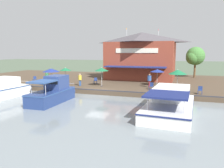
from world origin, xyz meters
TOP-DOWN VIEW (x-y plane):
  - ground_plane at (0.00, 0.00)m, footprint 220.00×220.00m
  - quay_deck at (-11.00, 0.00)m, footprint 22.00×56.00m
  - quay_edge_fender at (-0.10, 0.00)m, footprint 0.20×50.40m
  - waterfront_restaurant at (-13.55, 2.60)m, footprint 10.81×11.24m
  - patio_umbrella_far_corner at (-1.41, -7.18)m, footprint 2.23×2.23m
  - patio_umbrella_by_entrance at (-5.75, 6.18)m, footprint 1.90×1.90m
  - patio_umbrella_mid_patio_right at (-2.29, 8.86)m, footprint 2.07×2.07m
  - patio_umbrella_mid_patio_left at (-4.47, -6.81)m, footprint 1.70×1.70m
  - patio_umbrella_back_row at (-3.19, -0.69)m, footprint 1.85×1.85m
  - cafe_chair_under_first_umbrella at (-3.96, -11.85)m, footprint 0.55×0.55m
  - cafe_chair_far_corner_seat at (-5.18, -2.41)m, footprint 0.52×0.52m
  - cafe_chair_back_row_seat at (-2.66, 5.87)m, footprint 0.53×0.53m
  - cafe_chair_mid_patio at (-1.41, 11.27)m, footprint 0.49×0.49m
  - person_mid_patio at (-2.64, -3.58)m, footprint 0.46×0.46m
  - person_at_quay_edge at (-3.22, -9.13)m, footprint 0.48×0.48m
  - person_near_entrance at (-4.26, 5.40)m, footprint 0.49×0.49m
  - motorboat_mid_row at (4.49, 8.61)m, footprint 9.64×3.99m
  - motorboat_outer_channel at (4.40, -2.84)m, footprint 6.92×2.32m
  - mooring_post at (-0.35, -13.49)m, footprint 0.22×0.22m
  - tree_downstream_bank at (-17.76, 11.19)m, footprint 3.37×3.21m

SIDE VIEW (x-z plane):
  - ground_plane at x=0.00m, z-range 0.00..0.00m
  - quay_deck at x=-11.00m, z-range 0.00..0.60m
  - quay_edge_fender at x=-0.10m, z-range 0.60..0.70m
  - motorboat_mid_row at x=4.49m, z-range -0.18..1.86m
  - motorboat_outer_channel at x=4.40m, z-range -0.31..2.31m
  - cafe_chair_under_first_umbrella at x=-3.96m, z-range 0.65..1.50m
  - cafe_chair_far_corner_seat at x=-5.18m, z-range 0.65..1.50m
  - cafe_chair_back_row_seat at x=-2.66m, z-range 0.65..1.50m
  - cafe_chair_mid_patio at x=-1.41m, z-range 0.65..1.50m
  - mooring_post at x=-0.35m, z-range 0.61..1.57m
  - person_mid_patio at x=-2.64m, z-range 0.80..2.42m
  - person_at_quay_edge at x=-3.22m, z-range 0.82..2.53m
  - person_near_entrance at x=-4.26m, z-range 0.82..2.55m
  - patio_umbrella_mid_patio_left at x=-4.47m, z-range 1.48..3.74m
  - patio_umbrella_by_entrance at x=-5.75m, z-range 1.51..3.77m
  - patio_umbrella_far_corner at x=-1.41m, z-range 1.52..3.90m
  - patio_umbrella_back_row at x=-3.19m, z-range 1.59..4.07m
  - patio_umbrella_mid_patio_right at x=-2.29m, z-range 1.57..4.11m
  - tree_downstream_bank at x=-17.76m, z-range 1.59..6.99m
  - waterfront_restaurant at x=-13.55m, z-range 0.26..8.79m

